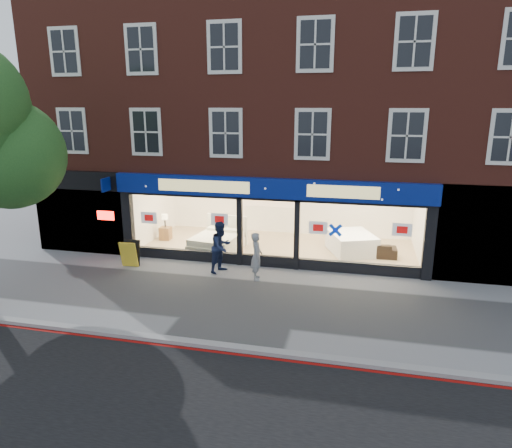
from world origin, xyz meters
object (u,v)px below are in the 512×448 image
(pedestrian_grey, at_px, (257,256))
(pedestrian_blue, at_px, (221,247))
(a_board, at_px, (130,254))
(sofa, at_px, (371,249))
(display_bed, at_px, (218,241))
(mattress_stack, at_px, (351,243))

(pedestrian_grey, bearing_deg, pedestrian_blue, 59.60)
(a_board, relative_size, pedestrian_grey, 0.60)
(sofa, distance_m, pedestrian_blue, 5.85)
(pedestrian_grey, xyz_separation_m, pedestrian_blue, (-1.37, 0.41, 0.10))
(display_bed, height_order, pedestrian_blue, pedestrian_blue)
(sofa, xyz_separation_m, pedestrian_grey, (-3.82, -3.06, 0.44))
(mattress_stack, height_order, pedestrian_blue, pedestrian_blue)
(a_board, xyz_separation_m, pedestrian_blue, (3.41, 0.24, 0.42))
(a_board, height_order, pedestrian_grey, pedestrian_grey)
(display_bed, relative_size, pedestrian_blue, 1.28)
(mattress_stack, distance_m, pedestrian_blue, 5.34)
(mattress_stack, distance_m, sofa, 0.83)
(display_bed, distance_m, pedestrian_grey, 3.41)
(mattress_stack, relative_size, pedestrian_grey, 1.46)
(display_bed, height_order, a_board, display_bed)
(pedestrian_grey, relative_size, pedestrian_blue, 0.89)
(display_bed, relative_size, mattress_stack, 0.98)
(mattress_stack, xyz_separation_m, pedestrian_blue, (-4.43, -2.96, 0.43))
(a_board, bearing_deg, sofa, 15.15)
(sofa, relative_size, a_board, 1.93)
(display_bed, distance_m, a_board, 3.53)
(display_bed, distance_m, sofa, 6.04)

